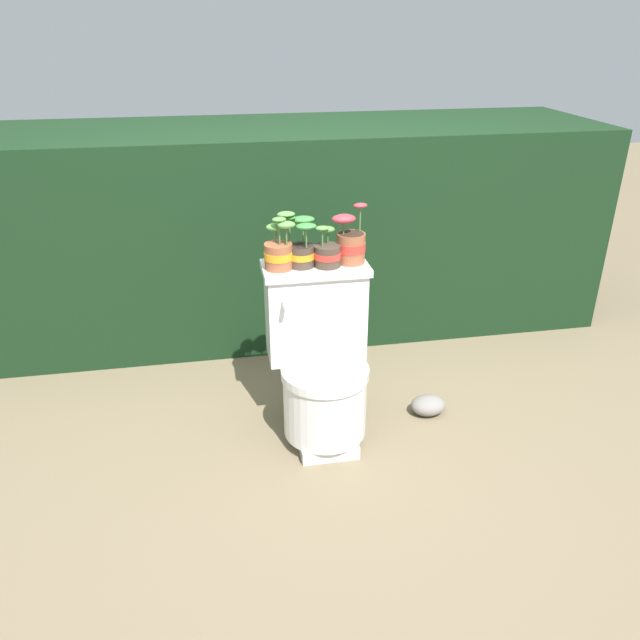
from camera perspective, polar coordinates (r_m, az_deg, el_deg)
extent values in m
plane|color=#75664C|center=(2.70, 1.11, -10.87)|extent=(12.00, 12.00, 0.00)
cube|color=black|center=(3.54, -2.81, 8.48)|extent=(3.38, 0.91, 1.11)
cube|color=silver|center=(2.68, 0.43, -10.45)|extent=(0.23, 0.30, 0.05)
cylinder|color=silver|center=(2.59, 0.44, -7.61)|extent=(0.34, 0.34, 0.26)
cylinder|color=silver|center=(2.51, 0.45, -4.76)|extent=(0.35, 0.35, 0.04)
cube|color=silver|center=(2.62, -0.43, 0.53)|extent=(0.41, 0.20, 0.38)
cube|color=silver|center=(2.54, -0.44, 4.76)|extent=(0.43, 0.22, 0.03)
cylinder|color=silver|center=(2.44, -3.22, 1.47)|extent=(0.02, 0.05, 0.02)
cylinder|color=#9E5638|center=(2.48, -3.82, 5.84)|extent=(0.11, 0.11, 0.10)
cylinder|color=orange|center=(2.48, -3.82, 5.95)|extent=(0.12, 0.12, 0.03)
cylinder|color=#332319|center=(2.47, -3.85, 6.84)|extent=(0.10, 0.10, 0.01)
cylinder|color=#4C753D|center=(2.48, -3.09, 8.34)|extent=(0.01, 0.01, 0.10)
ellipsoid|color=#569342|center=(2.46, -3.13, 9.63)|extent=(0.07, 0.05, 0.02)
cylinder|color=#4C753D|center=(2.44, -3.73, 7.95)|extent=(0.01, 0.01, 0.10)
ellipsoid|color=#569342|center=(2.42, -3.76, 9.15)|extent=(0.05, 0.04, 0.02)
cylinder|color=#4C753D|center=(2.44, -3.08, 7.67)|extent=(0.01, 0.01, 0.07)
ellipsoid|color=#569342|center=(2.42, -3.11, 8.68)|extent=(0.07, 0.05, 0.03)
cylinder|color=#4C753D|center=(2.47, -4.12, 7.69)|extent=(0.01, 0.01, 0.05)
ellipsoid|color=#569342|center=(2.46, -4.14, 8.48)|extent=(0.07, 0.05, 0.03)
cylinder|color=#47382D|center=(2.51, -1.72, 5.89)|extent=(0.11, 0.11, 0.09)
cylinder|color=orange|center=(2.50, -1.73, 5.98)|extent=(0.11, 0.11, 0.03)
cylinder|color=#332319|center=(2.49, -1.74, 6.70)|extent=(0.10, 0.10, 0.01)
cylinder|color=#4C753D|center=(2.45, -1.27, 7.51)|extent=(0.01, 0.01, 0.08)
ellipsoid|color=#387F38|center=(2.44, -1.28, 8.57)|extent=(0.08, 0.06, 0.02)
cylinder|color=#4C753D|center=(2.52, -1.55, 8.06)|extent=(0.01, 0.01, 0.09)
ellipsoid|color=#387F38|center=(2.50, -1.57, 9.18)|extent=(0.09, 0.07, 0.03)
cylinder|color=#4C753D|center=(2.49, -2.79, 8.05)|extent=(0.01, 0.01, 0.11)
ellipsoid|color=#387F38|center=(2.47, -2.82, 9.32)|extent=(0.05, 0.04, 0.02)
cylinder|color=#47382D|center=(2.51, 0.68, 5.89)|extent=(0.11, 0.11, 0.09)
cylinder|color=red|center=(2.50, 0.68, 5.98)|extent=(0.11, 0.11, 0.03)
cylinder|color=#332319|center=(2.49, 0.68, 6.70)|extent=(0.10, 0.10, 0.01)
cylinder|color=#4C753D|center=(2.51, 0.71, 7.55)|extent=(0.01, 0.01, 0.05)
ellipsoid|color=#569342|center=(2.49, 0.72, 8.28)|extent=(0.06, 0.04, 0.03)
cylinder|color=#4C753D|center=(2.47, 0.22, 7.51)|extent=(0.01, 0.01, 0.07)
ellipsoid|color=#569342|center=(2.46, 0.22, 8.40)|extent=(0.06, 0.04, 0.02)
cylinder|color=#9E5638|center=(2.54, 2.84, 6.59)|extent=(0.12, 0.12, 0.12)
cylinder|color=red|center=(2.54, 2.84, 6.73)|extent=(0.12, 0.12, 0.04)
cylinder|color=#332319|center=(2.52, 2.87, 7.78)|extent=(0.11, 0.11, 0.01)
cylinder|color=#4C753D|center=(2.53, 3.68, 9.16)|extent=(0.01, 0.01, 0.10)
ellipsoid|color=#93333D|center=(2.52, 3.71, 10.40)|extent=(0.06, 0.04, 0.02)
cylinder|color=#4C753D|center=(2.51, 2.17, 8.42)|extent=(0.01, 0.01, 0.05)
ellipsoid|color=#93333D|center=(2.50, 2.18, 9.22)|extent=(0.10, 0.07, 0.04)
ellipsoid|color=gray|center=(2.87, 9.84, -7.69)|extent=(0.16, 0.12, 0.09)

